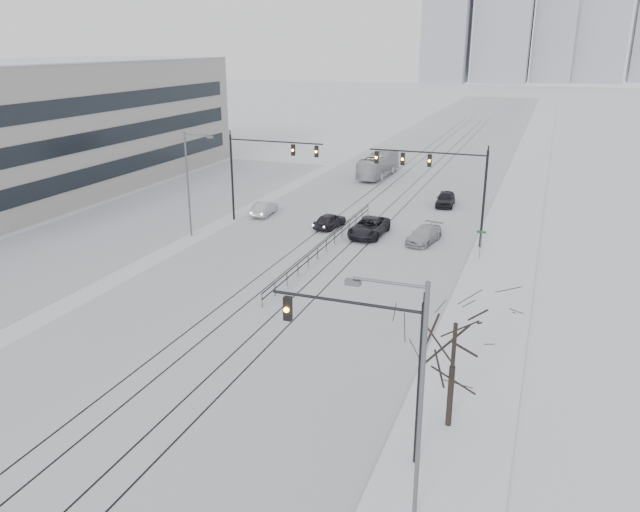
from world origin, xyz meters
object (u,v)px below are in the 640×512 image
at_px(traffic_mast_near, 379,356).
at_px(sedan_nb_far, 445,199).
at_px(sedan_nb_right, 424,235).
at_px(sedan_sb_inner, 330,221).
at_px(box_truck, 378,165).
at_px(sedan_sb_outer, 264,209).
at_px(sedan_nb_front, 369,227).
at_px(bare_tree, 455,335).

height_order(traffic_mast_near, sedan_nb_far, traffic_mast_near).
xyz_separation_m(traffic_mast_near, sedan_nb_right, (-3.90, 29.08, -3.89)).
distance_m(sedan_sb_inner, box_truck, 23.85).
distance_m(traffic_mast_near, sedan_sb_outer, 38.37).
distance_m(sedan_sb_inner, sedan_nb_front, 4.15).
bearing_deg(sedan_nb_far, bare_tree, -84.26).
height_order(bare_tree, box_truck, bare_tree).
height_order(sedan_sb_outer, sedan_nb_far, sedan_nb_far).
height_order(traffic_mast_near, box_truck, traffic_mast_near).
distance_m(sedan_nb_far, box_truck, 15.92).
xyz_separation_m(traffic_mast_near, sedan_nb_front, (-8.79, 29.36, -3.79)).
bearing_deg(bare_tree, box_truck, 108.53).
relative_size(traffic_mast_near, sedan_nb_front, 1.26).
height_order(sedan_sb_inner, sedan_nb_right, sedan_sb_inner).
bearing_deg(sedan_nb_front, bare_tree, -65.20).
bearing_deg(bare_tree, sedan_sb_inner, 118.96).
xyz_separation_m(sedan_nb_far, box_truck, (-10.42, 12.02, 0.68)).
bearing_deg(sedan_nb_front, sedan_sb_outer, 167.01).
relative_size(sedan_nb_right, sedan_nb_far, 1.05).
xyz_separation_m(traffic_mast_near, sedan_nb_far, (-4.34, 42.20, -3.82)).
bearing_deg(sedan_sb_outer, sedan_sb_inner, 161.61).
xyz_separation_m(bare_tree, sedan_sb_inner, (-15.20, 27.47, -3.80)).
bearing_deg(sedan_nb_far, sedan_sb_outer, -152.30).
bearing_deg(sedan_sb_outer, bare_tree, 123.62).
bearing_deg(sedan_nb_right, box_truck, 123.97).
bearing_deg(sedan_nb_far, box_truck, 126.87).
height_order(sedan_nb_front, sedan_nb_right, sedan_nb_front).
xyz_separation_m(bare_tree, sedan_nb_far, (-6.75, 39.20, -3.74)).
height_order(traffic_mast_near, bare_tree, traffic_mast_near).
relative_size(bare_tree, sedan_nb_far, 1.39).
bearing_deg(sedan_nb_right, traffic_mast_near, -71.75).
bearing_deg(sedan_nb_front, sedan_nb_far, 72.67).
xyz_separation_m(bare_tree, sedan_nb_right, (-6.31, 26.08, -3.82)).
height_order(sedan_sb_outer, sedan_nb_right, sedan_sb_outer).
bearing_deg(traffic_mast_near, sedan_sb_inner, 112.77).
relative_size(sedan_sb_inner, sedan_nb_right, 0.87).
distance_m(sedan_nb_right, box_truck, 27.40).
xyz_separation_m(sedan_sb_outer, box_truck, (5.47, 21.85, 0.75)).
bearing_deg(sedan_sb_outer, sedan_nb_front, 161.23).
xyz_separation_m(bare_tree, box_truck, (-17.17, 51.22, -3.07)).
xyz_separation_m(sedan_sb_outer, sedan_nb_right, (16.32, -3.29, -0.00)).
bearing_deg(sedan_nb_far, sedan_nb_right, -92.12).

